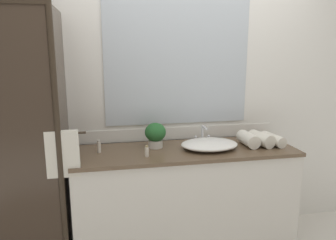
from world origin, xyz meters
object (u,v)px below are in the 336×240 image
(faucet, at_px, (203,137))
(sink_basin, at_px, (209,144))
(amenity_bottle_lotion, at_px, (147,151))
(rolled_towel_far_edge, at_px, (248,139))
(potted_plant, at_px, (155,134))
(amenity_bottle_body_wash, at_px, (99,147))
(rolled_towel_middle, at_px, (261,139))
(rolled_towel_near_edge, at_px, (273,139))

(faucet, bearing_deg, sink_basin, -90.00)
(faucet, xyz_separation_m, amenity_bottle_lotion, (-0.53, -0.29, -0.01))
(amenity_bottle_lotion, distance_m, rolled_towel_far_edge, 0.89)
(potted_plant, xyz_separation_m, amenity_bottle_body_wash, (-0.46, -0.05, -0.07))
(faucet, relative_size, amenity_bottle_body_wash, 1.69)
(amenity_bottle_lotion, xyz_separation_m, rolled_towel_middle, (0.99, 0.11, 0.02))
(sink_basin, height_order, amenity_bottle_lotion, amenity_bottle_lotion)
(amenity_bottle_body_wash, xyz_separation_m, rolled_towel_near_edge, (1.46, -0.07, -0.00))
(amenity_bottle_body_wash, relative_size, rolled_towel_near_edge, 0.40)
(sink_basin, xyz_separation_m, amenity_bottle_body_wash, (-0.89, 0.07, 0.01))
(amenity_bottle_body_wash, distance_m, rolled_towel_near_edge, 1.46)
(faucet, height_order, potted_plant, potted_plant)
(amenity_bottle_lotion, xyz_separation_m, rolled_towel_far_edge, (0.88, 0.12, 0.01))
(rolled_towel_near_edge, bearing_deg, rolled_towel_far_edge, 177.06)
(rolled_towel_middle, bearing_deg, amenity_bottle_body_wash, 177.06)
(rolled_towel_near_edge, distance_m, rolled_towel_middle, 0.11)
(faucet, distance_m, amenity_bottle_lotion, 0.61)
(sink_basin, xyz_separation_m, rolled_towel_middle, (0.46, 0.00, 0.02))
(potted_plant, relative_size, rolled_towel_far_edge, 0.88)
(amenity_bottle_lotion, height_order, rolled_towel_middle, rolled_towel_middle)
(sink_basin, relative_size, faucet, 2.77)
(sink_basin, height_order, rolled_towel_middle, rolled_towel_middle)
(faucet, bearing_deg, amenity_bottle_body_wash, -172.46)
(amenity_bottle_lotion, distance_m, rolled_towel_middle, 0.99)
(sink_basin, relative_size, rolled_towel_middle, 1.98)
(sink_basin, height_order, rolled_towel_far_edge, rolled_towel_far_edge)
(amenity_bottle_lotion, relative_size, rolled_towel_middle, 0.36)
(sink_basin, distance_m, potted_plant, 0.45)
(potted_plant, xyz_separation_m, rolled_towel_far_edge, (0.78, -0.11, -0.06))
(amenity_bottle_lotion, height_order, rolled_towel_near_edge, rolled_towel_near_edge)
(sink_basin, xyz_separation_m, amenity_bottle_lotion, (-0.53, -0.11, 0.01))
(rolled_towel_middle, height_order, rolled_towel_far_edge, rolled_towel_middle)
(amenity_bottle_body_wash, xyz_separation_m, rolled_towel_far_edge, (1.24, -0.06, 0.01))
(faucet, relative_size, rolled_towel_middle, 0.72)
(potted_plant, bearing_deg, rolled_towel_far_edge, -7.79)
(amenity_bottle_lotion, distance_m, rolled_towel_near_edge, 1.10)
(rolled_towel_middle, bearing_deg, faucet, 157.80)
(faucet, relative_size, rolled_towel_far_edge, 0.72)
(rolled_towel_near_edge, distance_m, rolled_towel_far_edge, 0.22)
(faucet, relative_size, potted_plant, 0.82)
(rolled_towel_near_edge, xyz_separation_m, rolled_towel_far_edge, (-0.22, 0.01, 0.01))
(rolled_towel_middle, bearing_deg, amenity_bottle_lotion, -173.92)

